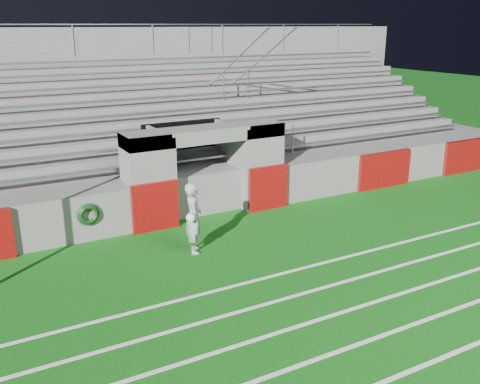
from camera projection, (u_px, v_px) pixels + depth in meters
ground at (269, 255)px, 13.05m from camera, size 90.00×90.00×0.00m
field_markings at (428, 364)px, 8.88m from camera, size 28.00×8.09×0.01m
stadium_structure at (152, 138)px, 19.25m from camera, size 26.00×8.48×5.42m
goalkeeper_with_ball at (194, 218)px, 13.01m from camera, size 0.64×0.81×1.78m
hose_coil at (89, 214)px, 13.60m from camera, size 0.59×0.15×0.59m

